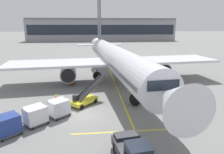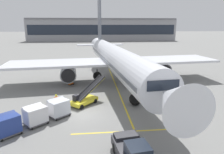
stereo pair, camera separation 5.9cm
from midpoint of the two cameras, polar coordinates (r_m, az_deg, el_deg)
name	(u,v)px [view 2 (the right image)]	position (r m, az deg, el deg)	size (l,w,h in m)	color
ground_plane	(84,114)	(22.34, -7.71, -10.36)	(600.00, 600.00, 0.00)	slate
parked_airplane	(115,59)	(34.28, 0.95, 5.19)	(35.48, 45.58, 15.27)	silver
belt_loader	(85,97)	(24.77, -7.45, -5.67)	(4.51, 4.77, 2.98)	gold
baggage_cart_lead	(58,107)	(22.04, -14.77, -8.24)	(2.58, 2.52, 1.91)	#515156
baggage_cart_second	(35,115)	(21.00, -20.72, -9.88)	(2.58, 2.52, 1.91)	#515156
baggage_cart_third	(7,124)	(20.11, -27.34, -11.70)	(2.58, 2.52, 1.91)	#515156
pushback_tug	(134,152)	(14.91, 6.25, -20.31)	(2.73, 4.66, 1.83)	#232328
ground_crew_by_loader	(56,101)	(23.99, -15.29, -6.40)	(0.40, 0.50, 1.74)	black
ground_crew_by_carts	(64,108)	(21.80, -13.36, -8.42)	(0.26, 0.57, 1.74)	#333847
safety_cone_engine_keepout	(70,83)	(33.24, -11.72, -1.62)	(0.58, 0.58, 0.66)	black
safety_cone_wingtip	(72,80)	(34.85, -11.21, -0.81)	(0.63, 0.63, 0.71)	black
safety_cone_nose_mark	(72,82)	(33.58, -11.10, -1.39)	(0.62, 0.62, 0.71)	black
apron_guidance_line_lead_in	(114,82)	(34.31, 0.73, -1.36)	(0.20, 110.00, 0.01)	yellow
apron_guidance_line_stop_bar	(138,131)	(19.15, 7.37, -14.77)	(12.00, 0.20, 0.01)	yellow
terminal_building	(102,29)	(134.07, -2.77, 13.19)	(90.05, 21.03, 13.45)	#939399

